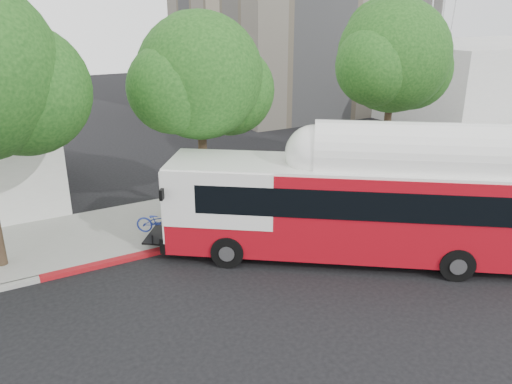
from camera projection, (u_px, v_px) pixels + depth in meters
ground at (302, 273)px, 17.26m from camera, size 120.00×120.00×0.00m
sidewalk at (221, 209)px, 22.55m from camera, size 60.00×5.00×0.15m
curb_strip at (248, 230)px, 20.42m from camera, size 60.00×0.30×0.15m
red_curb_segment at (180, 246)px, 19.04m from camera, size 10.00×0.32×0.16m
street_tree_mid at (209, 81)px, 19.90m from camera, size 5.75×5.00×8.62m
street_tree_right at (399, 60)px, 24.23m from camera, size 6.21×5.40×9.18m
horizon_block at (486, 78)px, 43.11m from camera, size 20.00×12.00×6.00m
transit_bus at (350, 209)px, 17.78m from camera, size 12.51×10.03×4.07m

